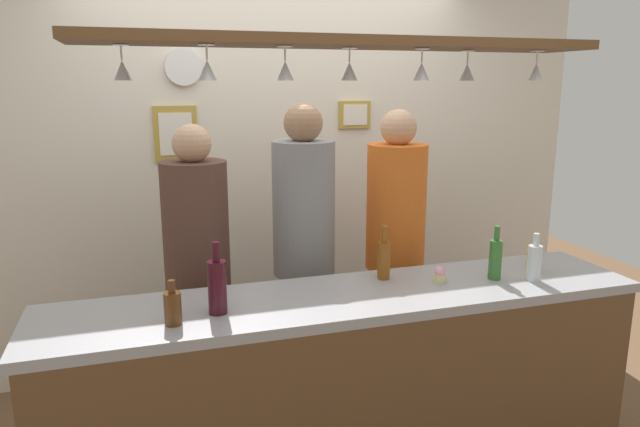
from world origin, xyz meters
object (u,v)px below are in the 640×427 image
(bottle_beer_amber_tall, at_px, (384,259))
(picture_frame_upper_small, at_px, (355,115))
(picture_frame_caricature, at_px, (176,134))
(bottle_beer_brown_stubby, at_px, (173,307))
(bottle_beer_green_import, at_px, (495,258))
(bottle_soda_clear, at_px, (534,262))
(cupcake, at_px, (440,275))
(drink_can, at_px, (534,258))
(person_left_brown_shirt, at_px, (197,252))
(wall_clock, at_px, (183,67))
(person_right_orange_shirt, at_px, (396,229))
(bottle_wine_dark_red, at_px, (217,286))
(person_middle_grey_shirt, at_px, (304,232))

(bottle_beer_amber_tall, height_order, picture_frame_upper_small, picture_frame_upper_small)
(picture_frame_caricature, bearing_deg, bottle_beer_brown_stubby, -95.22)
(bottle_beer_green_import, xyz_separation_m, bottle_beer_brown_stubby, (-1.49, -0.09, -0.03))
(bottle_soda_clear, relative_size, bottle_beer_amber_tall, 0.88)
(cupcake, distance_m, picture_frame_caricature, 1.85)
(bottle_beer_amber_tall, bearing_deg, bottle_beer_brown_stubby, -165.67)
(bottle_soda_clear, xyz_separation_m, drink_can, (0.11, 0.14, -0.03))
(bottle_beer_brown_stubby, xyz_separation_m, drink_can, (1.77, 0.16, -0.01))
(person_left_brown_shirt, bearing_deg, picture_frame_caricature, 92.53)
(bottle_soda_clear, bearing_deg, cupcake, 165.96)
(bottle_beer_green_import, height_order, wall_clock, wall_clock)
(bottle_soda_clear, height_order, bottle_beer_brown_stubby, bottle_soda_clear)
(person_right_orange_shirt, distance_m, drink_can, 0.79)
(picture_frame_caricature, bearing_deg, drink_can, -39.78)
(bottle_beer_amber_tall, relative_size, picture_frame_caricature, 0.76)
(drink_can, bearing_deg, person_right_orange_shirt, 126.16)
(bottle_beer_green_import, height_order, picture_frame_upper_small, picture_frame_upper_small)
(person_left_brown_shirt, height_order, picture_frame_upper_small, picture_frame_upper_small)
(wall_clock, bearing_deg, picture_frame_caricature, 174.50)
(bottle_wine_dark_red, distance_m, cupcake, 1.05)
(cupcake, bearing_deg, bottle_beer_amber_tall, 151.35)
(bottle_beer_amber_tall, bearing_deg, person_middle_grey_shirt, 113.90)
(bottle_wine_dark_red, xyz_separation_m, picture_frame_caricature, (-0.04, 1.45, 0.49))
(picture_frame_upper_small, distance_m, picture_frame_caricature, 1.18)
(bottle_soda_clear, bearing_deg, person_left_brown_shirt, 152.40)
(person_right_orange_shirt, xyz_separation_m, wall_clock, (-1.10, 0.71, 0.92))
(bottle_wine_dark_red, relative_size, picture_frame_caricature, 0.88)
(person_right_orange_shirt, relative_size, bottle_wine_dark_red, 5.79)
(bottle_soda_clear, height_order, picture_frame_caricature, picture_frame_caricature)
(bottle_beer_brown_stubby, height_order, bottle_beer_amber_tall, bottle_beer_amber_tall)
(person_middle_grey_shirt, height_order, cupcake, person_middle_grey_shirt)
(bottle_beer_brown_stubby, bearing_deg, person_left_brown_shirt, 77.93)
(bottle_wine_dark_red, height_order, drink_can, bottle_wine_dark_red)
(person_middle_grey_shirt, xyz_separation_m, bottle_beer_brown_stubby, (-0.75, -0.80, -0.04))
(bottle_beer_amber_tall, relative_size, drink_can, 2.13)
(person_middle_grey_shirt, xyz_separation_m, cupcake, (0.47, -0.67, -0.08))
(person_right_orange_shirt, relative_size, wall_clock, 7.89)
(person_right_orange_shirt, bearing_deg, wall_clock, 147.00)
(person_middle_grey_shirt, xyz_separation_m, bottle_beer_amber_tall, (0.24, -0.54, -0.01))
(person_middle_grey_shirt, distance_m, bottle_wine_dark_red, 0.93)
(picture_frame_caricature, distance_m, wall_clock, 0.40)
(picture_frame_caricature, bearing_deg, person_left_brown_shirt, -87.47)
(person_middle_grey_shirt, distance_m, bottle_beer_green_import, 1.02)
(person_right_orange_shirt, height_order, wall_clock, wall_clock)
(drink_can, bearing_deg, bottle_beer_amber_tall, 173.20)
(drink_can, bearing_deg, bottle_wine_dark_red, -176.42)
(bottle_beer_brown_stubby, distance_m, picture_frame_caricature, 1.61)
(person_left_brown_shirt, height_order, bottle_beer_amber_tall, person_left_brown_shirt)
(bottle_soda_clear, height_order, bottle_beer_amber_tall, bottle_beer_amber_tall)
(person_right_orange_shirt, distance_m, bottle_beer_green_import, 0.73)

